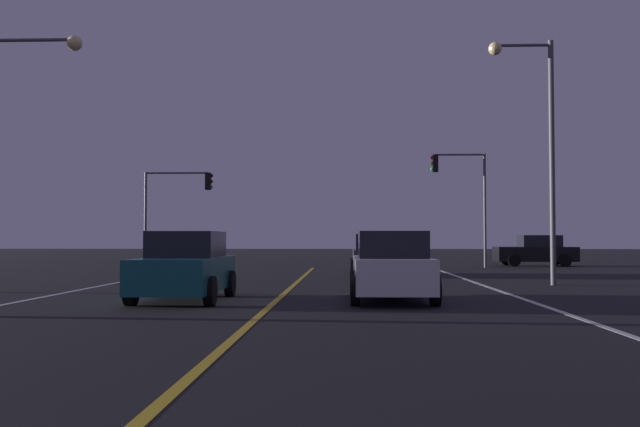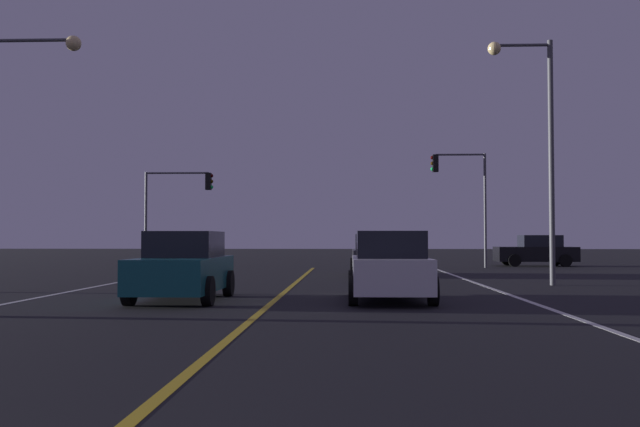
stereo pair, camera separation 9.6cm
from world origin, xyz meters
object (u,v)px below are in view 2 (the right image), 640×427
at_px(car_oncoming, 183,267).
at_px(street_lamp_right_far, 536,129).
at_px(traffic_light_near_left, 179,196).
at_px(car_ahead_far, 375,255).
at_px(traffic_light_near_right, 460,184).
at_px(street_lamp_left_mid, 12,125).
at_px(car_lead_same_lane, 390,267).
at_px(car_crossing_side, 537,251).

height_order(car_oncoming, street_lamp_right_far, street_lamp_right_far).
bearing_deg(street_lamp_right_far, traffic_light_near_left, -41.73).
height_order(car_ahead_far, traffic_light_near_right, traffic_light_near_right).
bearing_deg(traffic_light_near_left, street_lamp_left_mid, -92.17).
bearing_deg(street_lamp_right_far, car_oncoming, 30.32).
xyz_separation_m(car_lead_same_lane, street_lamp_left_mid, (-10.59, 2.23, 3.93)).
xyz_separation_m(car_crossing_side, street_lamp_left_mid, (-19.92, -19.44, 3.93)).
bearing_deg(car_crossing_side, traffic_light_near_right, 27.28).
bearing_deg(car_ahead_far, street_lamp_left_mid, 131.93).
relative_size(street_lamp_left_mid, street_lamp_right_far, 0.91).
bearing_deg(car_oncoming, traffic_light_near_right, 153.08).
relative_size(car_oncoming, car_ahead_far, 1.00).
xyz_separation_m(car_oncoming, car_lead_same_lane, (5.07, 0.12, 0.00)).
bearing_deg(car_oncoming, car_lead_same_lane, 91.36).
bearing_deg(car_crossing_side, street_lamp_left_mid, 44.31).
bearing_deg(car_ahead_far, car_crossing_side, -43.17).
height_order(traffic_light_near_left, street_lamp_right_far, street_lamp_right_far).
relative_size(car_oncoming, car_crossing_side, 1.00).
height_order(car_oncoming, car_crossing_side, same).
bearing_deg(traffic_light_near_left, car_oncoming, -75.95).
height_order(car_crossing_side, traffic_light_near_right, traffic_light_near_right).
distance_m(traffic_light_near_right, street_lamp_right_far, 13.50).
bearing_deg(traffic_light_near_right, street_lamp_left_mid, 48.02).
bearing_deg(traffic_light_near_left, car_ahead_far, -36.92).
xyz_separation_m(traffic_light_near_right, street_lamp_left_mid, (-15.40, -17.11, 0.39)).
xyz_separation_m(car_oncoming, traffic_light_near_right, (9.88, 19.46, 3.54)).
xyz_separation_m(car_crossing_side, car_ahead_far, (-9.25, -9.86, 0.00)).
bearing_deg(traffic_light_near_right, car_ahead_far, 57.86).
relative_size(car_crossing_side, traffic_light_near_left, 0.85).
bearing_deg(traffic_light_near_right, car_oncoming, 63.08).
height_order(car_lead_same_lane, street_lamp_left_mid, street_lamp_left_mid).
relative_size(car_ahead_far, street_lamp_left_mid, 0.59).
distance_m(car_crossing_side, traffic_light_near_right, 6.20).
bearing_deg(car_ahead_far, street_lamp_right_far, -139.45).
xyz_separation_m(car_lead_same_lane, traffic_light_near_right, (4.81, 19.34, 3.54)).
relative_size(car_lead_same_lane, street_lamp_right_far, 0.53).
bearing_deg(car_oncoming, street_lamp_right_far, 120.32).
bearing_deg(traffic_light_near_right, traffic_light_near_left, 0.00).
relative_size(car_oncoming, street_lamp_left_mid, 0.59).
bearing_deg(street_lamp_right_far, car_ahead_far, -49.45).
height_order(car_crossing_side, street_lamp_right_far, street_lamp_right_far).
xyz_separation_m(car_oncoming, street_lamp_left_mid, (-5.52, 2.35, 3.93)).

